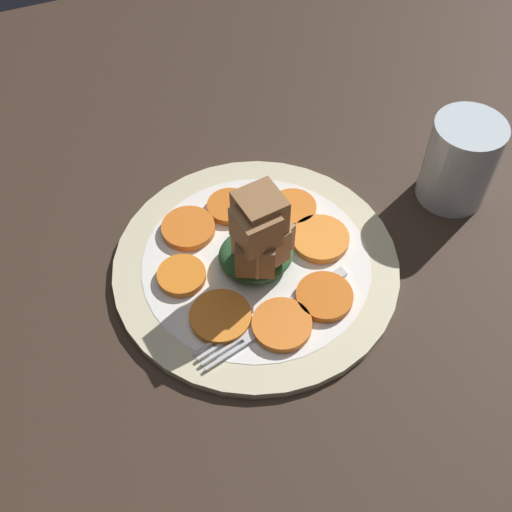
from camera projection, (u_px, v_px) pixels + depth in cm
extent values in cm
cube|color=#38281E|center=(256.00, 273.00, 70.04)|extent=(120.00, 120.00, 2.00)
cylinder|color=beige|center=(256.00, 265.00, 68.85)|extent=(30.60, 30.60, 1.00)
cylinder|color=white|center=(256.00, 265.00, 68.81)|extent=(24.48, 24.48, 1.00)
cylinder|color=orange|center=(182.00, 276.00, 66.77)|extent=(5.11, 5.11, 0.83)
cylinder|color=orange|center=(220.00, 317.00, 63.73)|extent=(6.18, 6.18, 0.83)
cylinder|color=orange|center=(282.00, 325.00, 63.17)|extent=(6.00, 6.00, 0.83)
cylinder|color=orange|center=(324.00, 297.00, 65.18)|extent=(5.86, 5.86, 0.83)
cylinder|color=orange|center=(322.00, 242.00, 69.49)|extent=(6.32, 6.32, 0.83)
cylinder|color=orange|center=(293.00, 208.00, 72.45)|extent=(5.25, 5.25, 0.83)
cylinder|color=orange|center=(230.00, 206.00, 72.58)|extent=(5.09, 5.09, 0.83)
cylinder|color=orange|center=(188.00, 228.00, 70.64)|extent=(5.94, 5.94, 0.83)
ellipsoid|color=#2D6033|center=(256.00, 254.00, 67.31)|extent=(8.01, 7.21, 2.66)
cube|color=brown|center=(256.00, 251.00, 63.41)|extent=(5.21, 5.21, 3.93)
cube|color=#9E754C|center=(269.00, 238.00, 64.50)|extent=(5.02, 5.02, 3.71)
cube|color=#9E754C|center=(261.00, 242.00, 63.79)|extent=(5.32, 5.32, 4.34)
cube|color=olive|center=(256.00, 227.00, 60.36)|extent=(4.33, 4.33, 3.82)
cube|color=olive|center=(262.00, 212.00, 60.75)|extent=(4.74, 4.74, 4.19)
cube|color=silver|center=(299.00, 299.00, 65.26)|extent=(11.92, 4.03, 0.40)
cube|color=silver|center=(246.00, 333.00, 62.86)|extent=(1.98, 2.60, 0.40)
cube|color=silver|center=(226.00, 357.00, 61.27)|extent=(4.67, 1.46, 0.40)
cube|color=silver|center=(222.00, 352.00, 61.59)|extent=(4.67, 1.46, 0.40)
cube|color=silver|center=(218.00, 347.00, 61.92)|extent=(4.67, 1.46, 0.40)
cube|color=silver|center=(214.00, 342.00, 62.24)|extent=(4.67, 1.46, 0.40)
cylinder|color=silver|center=(460.00, 162.00, 71.66)|extent=(7.93, 7.93, 10.47)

